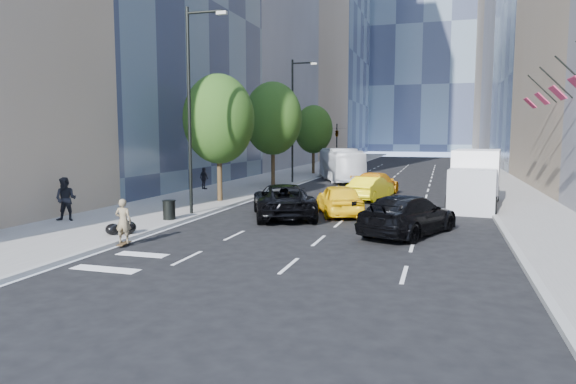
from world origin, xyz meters
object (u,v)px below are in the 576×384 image
(city_bus, at_px, (341,165))
(trash_can, at_px, (169,210))
(black_sedan_mercedes, at_px, (408,215))
(box_truck, at_px, (475,179))
(black_sedan_lincoln, at_px, (283,201))
(skateboarder, at_px, (123,224))

(city_bus, distance_m, trash_can, 24.16)
(black_sedan_mercedes, height_order, trash_can, black_sedan_mercedes)
(city_bus, bearing_deg, box_truck, -75.20)
(city_bus, xyz_separation_m, box_truck, (10.43, -14.61, 0.18))
(black_sedan_lincoln, bearing_deg, black_sedan_mercedes, 133.30)
(city_bus, bearing_deg, skateboarder, -115.48)
(box_truck, height_order, trash_can, box_truck)
(skateboarder, relative_size, city_bus, 0.16)
(skateboarder, height_order, box_truck, box_truck)
(black_sedan_lincoln, height_order, box_truck, box_truck)
(black_sedan_mercedes, height_order, city_bus, city_bus)
(city_bus, bearing_deg, black_sedan_lincoln, -107.45)
(black_sedan_lincoln, relative_size, box_truck, 0.86)
(box_truck, bearing_deg, black_sedan_lincoln, -139.28)
(black_sedan_lincoln, height_order, city_bus, city_bus)
(black_sedan_lincoln, distance_m, box_truck, 11.21)
(black_sedan_lincoln, distance_m, black_sedan_mercedes, 6.80)
(skateboarder, bearing_deg, trash_can, -88.52)
(city_bus, xyz_separation_m, trash_can, (-3.40, -23.91, -0.87))
(skateboarder, distance_m, trash_can, 5.10)
(skateboarder, relative_size, black_sedan_lincoln, 0.27)
(black_sedan_lincoln, height_order, trash_can, black_sedan_lincoln)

